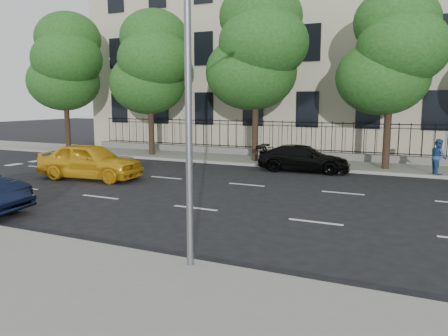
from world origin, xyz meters
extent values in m
plane|color=black|center=(0.00, 0.00, 0.00)|extent=(120.00, 120.00, 0.00)
cube|color=gray|center=(0.00, -4.00, 0.07)|extent=(60.00, 4.00, 0.15)
cube|color=gray|center=(0.00, 14.00, 0.07)|extent=(60.00, 4.00, 0.15)
cube|color=#BAAE94|center=(0.00, 23.00, 9.00)|extent=(34.00, 12.00, 18.00)
cube|color=slate|center=(0.00, 15.70, 0.35)|extent=(30.00, 0.50, 0.40)
cube|color=black|center=(0.00, 15.70, 0.65)|extent=(28.80, 0.05, 0.05)
cube|color=black|center=(0.00, 15.70, 2.25)|extent=(28.80, 0.05, 0.05)
cylinder|color=slate|center=(2.50, -2.30, 4.15)|extent=(0.14, 0.14, 8.00)
cylinder|color=#382619|center=(-16.00, 13.20, 1.72)|extent=(0.36, 0.36, 3.15)
ellipsoid|color=#1E4A18|center=(-16.40, 13.50, 4.86)|extent=(4.94, 4.94, 4.06)
ellipsoid|color=#1E4A18|center=(-15.50, 13.00, 6.29)|extent=(4.68, 4.68, 3.85)
ellipsoid|color=#1E4A18|center=(-15.90, 13.60, 7.72)|extent=(4.42, 4.42, 3.64)
cylinder|color=#382619|center=(-9.00, 13.20, 1.64)|extent=(0.36, 0.36, 2.97)
ellipsoid|color=#1E4A18|center=(-9.40, 13.50, 4.62)|extent=(4.75, 4.75, 3.90)
ellipsoid|color=#1E4A18|center=(-8.50, 13.00, 6.00)|extent=(4.50, 4.50, 3.70)
ellipsoid|color=#1E4A18|center=(-8.90, 13.60, 7.38)|extent=(4.25, 4.25, 3.50)
cylinder|color=#382619|center=(-2.00, 13.20, 1.81)|extent=(0.36, 0.36, 3.32)
ellipsoid|color=#1E4A18|center=(-2.40, 13.50, 5.09)|extent=(5.13, 5.13, 4.21)
ellipsoid|color=#1E4A18|center=(-1.50, 13.00, 6.58)|extent=(4.86, 4.86, 4.00)
ellipsoid|color=#1E4A18|center=(-1.90, 13.60, 8.06)|extent=(4.59, 4.59, 3.78)
cylinder|color=#382619|center=(5.00, 13.20, 1.69)|extent=(0.36, 0.36, 3.08)
ellipsoid|color=#1E4A18|center=(4.60, 13.50, 4.67)|extent=(4.56, 4.56, 3.74)
ellipsoid|color=#1E4A18|center=(5.50, 13.00, 5.99)|extent=(4.32, 4.32, 3.55)
ellipsoid|color=#1E4A18|center=(5.10, 13.60, 7.31)|extent=(4.08, 4.08, 3.36)
imported|color=gold|center=(-6.96, 5.32, 0.82)|extent=(5.00, 2.45, 1.64)
imported|color=black|center=(1.25, 11.50, 0.66)|extent=(4.68, 2.18, 1.32)
imported|color=navy|center=(7.34, 12.40, 0.97)|extent=(0.87, 0.97, 1.65)
camera|label=1|loc=(6.79, -9.85, 3.51)|focal=35.00mm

